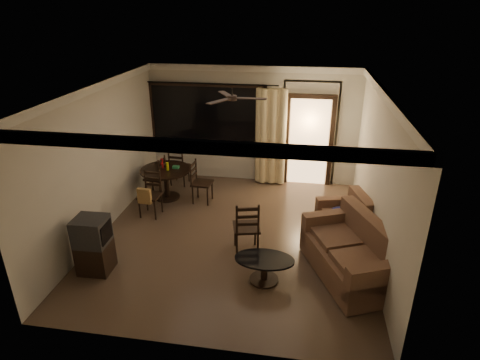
% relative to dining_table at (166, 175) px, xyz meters
% --- Properties ---
extents(ground, '(5.50, 5.50, 0.00)m').
position_rel_dining_table_xyz_m(ground, '(1.77, -1.39, -0.56)').
color(ground, '#7F6651').
rests_on(ground, ground).
extents(room_shell, '(5.50, 6.70, 5.50)m').
position_rel_dining_table_xyz_m(room_shell, '(2.36, 0.39, 1.27)').
color(room_shell, beige).
rests_on(room_shell, ground).
extents(dining_table, '(1.12, 1.12, 0.92)m').
position_rel_dining_table_xyz_m(dining_table, '(0.00, 0.00, 0.00)').
color(dining_table, black).
rests_on(dining_table, ground).
extents(dining_chair_west, '(0.45, 0.45, 0.95)m').
position_rel_dining_table_xyz_m(dining_chair_west, '(-0.27, 0.06, -0.27)').
color(dining_chair_west, black).
rests_on(dining_chair_west, ground).
extents(dining_chair_east, '(0.45, 0.45, 0.95)m').
position_rel_dining_table_xyz_m(dining_chair_east, '(0.83, -0.07, -0.27)').
color(dining_chair_east, black).
rests_on(dining_chair_east, ground).
extents(dining_chair_south, '(0.45, 0.51, 0.95)m').
position_rel_dining_table_xyz_m(dining_chair_south, '(-0.07, -0.86, -0.25)').
color(dining_chair_south, black).
rests_on(dining_chair_south, ground).
extents(dining_chair_north, '(0.45, 0.45, 0.95)m').
position_rel_dining_table_xyz_m(dining_chair_north, '(0.06, 0.78, -0.27)').
color(dining_chair_north, black).
rests_on(dining_chair_north, ground).
extents(tv_cabinet, '(0.53, 0.48, 0.98)m').
position_rel_dining_table_xyz_m(tv_cabinet, '(-0.28, -2.81, -0.06)').
color(tv_cabinet, black).
rests_on(tv_cabinet, ground).
extents(sofa, '(1.57, 2.02, 0.96)m').
position_rel_dining_table_xyz_m(sofa, '(3.88, -2.27, -0.17)').
color(sofa, '#4E3024').
rests_on(sofa, ground).
extents(armchair, '(1.03, 1.03, 0.84)m').
position_rel_dining_table_xyz_m(armchair, '(3.85, -1.07, -0.21)').
color(armchair, '#4E3024').
rests_on(armchair, ground).
extents(coffee_table, '(0.95, 0.57, 0.42)m').
position_rel_dining_table_xyz_m(coffee_table, '(2.49, -2.64, -0.28)').
color(coffee_table, black).
rests_on(coffee_table, ground).
extents(side_chair, '(0.55, 0.55, 1.03)m').
position_rel_dining_table_xyz_m(side_chair, '(2.09, -1.87, -0.25)').
color(side_chair, black).
rests_on(side_chair, ground).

